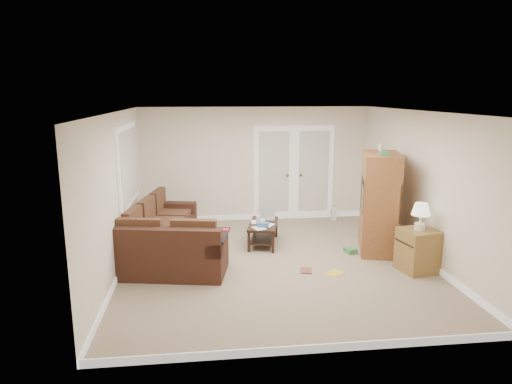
{
  "coord_description": "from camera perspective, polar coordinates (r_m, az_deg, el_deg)",
  "views": [
    {
      "loc": [
        -1.16,
        -7.14,
        2.78
      ],
      "look_at": [
        -0.25,
        0.56,
        1.1
      ],
      "focal_mm": 32.0,
      "sensor_mm": 36.0,
      "label": 1
    }
  ],
  "objects": [
    {
      "name": "baseboards",
      "position": [
        7.73,
        2.38,
        -8.47
      ],
      "size": [
        5.0,
        5.5,
        0.1
      ],
      "primitive_type": null,
      "color": "white",
      "rests_on": "floor"
    },
    {
      "name": "wall_left",
      "position": [
        7.42,
        -16.96,
        -0.22
      ],
      "size": [
        0.02,
        5.5,
        2.5
      ],
      "primitive_type": "cube",
      "color": "white",
      "rests_on": "floor"
    },
    {
      "name": "tv_armoire",
      "position": [
        8.38,
        15.15,
        -1.23
      ],
      "size": [
        0.9,
        1.23,
        1.9
      ],
      "rotation": [
        0.0,
        0.0,
        -0.29
      ],
      "color": "brown",
      "rests_on": "floor"
    },
    {
      "name": "space_heater",
      "position": [
        10.36,
        9.68,
        -2.72
      ],
      "size": [
        0.12,
        0.11,
        0.28
      ],
      "primitive_type": "cube",
      "rotation": [
        0.0,
        0.0,
        -0.13
      ],
      "color": "silver",
      "rests_on": "floor"
    },
    {
      "name": "floor_greenbox",
      "position": [
        8.36,
        11.71,
        -7.16
      ],
      "size": [
        0.21,
        0.25,
        0.09
      ],
      "primitive_type": "cube",
      "rotation": [
        0.0,
        0.0,
        0.22
      ],
      "color": "#3A8146",
      "rests_on": "floor"
    },
    {
      "name": "floor",
      "position": [
        7.75,
        2.37,
        -8.82
      ],
      "size": [
        5.5,
        5.5,
        0.0
      ],
      "primitive_type": "plane",
      "color": "gray",
      "rests_on": "ground"
    },
    {
      "name": "wall_right",
      "position": [
        8.17,
        20.05,
        0.67
      ],
      "size": [
        0.02,
        5.5,
        2.5
      ],
      "primitive_type": "cube",
      "color": "white",
      "rests_on": "floor"
    },
    {
      "name": "floor_magazine",
      "position": [
        7.42,
        9.79,
        -9.94
      ],
      "size": [
        0.35,
        0.32,
        0.01
      ],
      "primitive_type": "cube",
      "rotation": [
        0.0,
        0.0,
        0.51
      ],
      "color": "gold",
      "rests_on": "floor"
    },
    {
      "name": "coffee_table",
      "position": [
        8.6,
        0.94,
        -5.06
      ],
      "size": [
        0.72,
        1.09,
        0.69
      ],
      "rotation": [
        0.0,
        0.0,
        -0.22
      ],
      "color": "black",
      "rests_on": "floor"
    },
    {
      "name": "sectional_sofa",
      "position": [
        7.98,
        -11.47,
        -5.94
      ],
      "size": [
        1.93,
        2.98,
        0.84
      ],
      "rotation": [
        0.0,
        0.0,
        -0.19
      ],
      "color": "#3C2117",
      "rests_on": "floor"
    },
    {
      "name": "window_left",
      "position": [
        8.33,
        -15.67,
        3.28
      ],
      "size": [
        0.05,
        1.92,
        1.42
      ],
      "color": "white",
      "rests_on": "wall_left"
    },
    {
      "name": "wall_back",
      "position": [
        10.07,
        -0.03,
        3.49
      ],
      "size": [
        5.0,
        0.02,
        2.5
      ],
      "primitive_type": "cube",
      "color": "white",
      "rests_on": "floor"
    },
    {
      "name": "french_doors",
      "position": [
        10.21,
        4.74,
        2.34
      ],
      "size": [
        1.8,
        0.05,
        2.13
      ],
      "color": "white",
      "rests_on": "floor"
    },
    {
      "name": "wall_front",
      "position": [
        4.79,
        7.72,
        -6.53
      ],
      "size": [
        5.0,
        0.02,
        2.5
      ],
      "primitive_type": "cube",
      "color": "white",
      "rests_on": "floor"
    },
    {
      "name": "floor_book",
      "position": [
        7.43,
        5.57,
        -9.73
      ],
      "size": [
        0.23,
        0.28,
        0.02
      ],
      "primitive_type": "imported",
      "rotation": [
        0.0,
        0.0,
        -0.23
      ],
      "color": "brown",
      "rests_on": "floor"
    },
    {
      "name": "side_cabinet",
      "position": [
        7.72,
        19.6,
        -6.47
      ],
      "size": [
        0.62,
        0.62,
        1.11
      ],
      "rotation": [
        0.0,
        0.0,
        0.19
      ],
      "color": "olive",
      "rests_on": "floor"
    },
    {
      "name": "ceiling",
      "position": [
        7.24,
        2.55,
        9.99
      ],
      "size": [
        5.0,
        5.5,
        0.02
      ],
      "primitive_type": "cube",
      "color": "white",
      "rests_on": "wall_back"
    }
  ]
}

